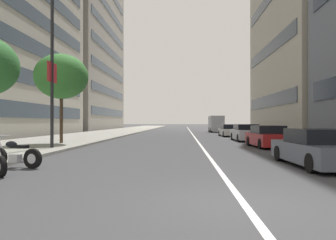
% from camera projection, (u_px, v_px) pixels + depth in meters
% --- Properties ---
extents(ground_plane, '(400.00, 400.00, 0.00)m').
position_uv_depth(ground_plane, '(244.00, 204.00, 6.11)').
color(ground_plane, '#3A3A3D').
extents(sidewalk_right_plaza, '(160.00, 8.01, 0.15)m').
position_uv_depth(sidewalk_right_plaza, '(95.00, 135.00, 36.63)').
color(sidewalk_right_plaza, gray).
rests_on(sidewalk_right_plaza, ground).
extents(lane_centre_stripe, '(110.00, 0.16, 0.01)m').
position_uv_depth(lane_centre_stripe, '(192.00, 134.00, 41.07)').
color(lane_centre_stripe, silver).
rests_on(lane_centre_stripe, ground).
extents(motorcycle_under_tarp, '(0.76, 2.11, 1.12)m').
position_uv_depth(motorcycle_under_tarp, '(15.00, 155.00, 10.96)').
color(motorcycle_under_tarp, black).
rests_on(motorcycle_under_tarp, ground).
extents(car_lead_in_lane, '(4.66, 2.00, 1.35)m').
position_uv_depth(car_lead_in_lane, '(317.00, 149.00, 11.26)').
color(car_lead_in_lane, '#4C515B').
rests_on(car_lead_in_lane, ground).
extents(car_following_behind, '(4.20, 1.99, 1.36)m').
position_uv_depth(car_following_behind, '(268.00, 137.00, 19.60)').
color(car_following_behind, maroon).
rests_on(car_following_behind, ground).
extents(car_mid_block_traffic, '(4.34, 1.95, 1.39)m').
position_uv_depth(car_mid_block_traffic, '(245.00, 133.00, 26.34)').
color(car_mid_block_traffic, '#B7B7BC').
rests_on(car_mid_block_traffic, ground).
extents(car_far_down_avenue, '(4.73, 1.96, 1.32)m').
position_uv_depth(car_far_down_avenue, '(229.00, 131.00, 34.64)').
color(car_far_down_avenue, beige).
rests_on(car_far_down_avenue, ground).
extents(delivery_van_ahead, '(5.62, 2.05, 2.50)m').
position_uv_depth(delivery_van_ahead, '(216.00, 123.00, 49.23)').
color(delivery_van_ahead, '#B7B7BC').
rests_on(delivery_van_ahead, ground).
extents(street_lamp_with_banners, '(1.26, 2.44, 8.98)m').
position_uv_depth(street_lamp_with_banners, '(58.00, 54.00, 17.63)').
color(street_lamp_with_banners, '#232326').
rests_on(street_lamp_with_banners, sidewalk_right_plaza).
extents(street_tree_far_plaza, '(3.60, 3.60, 6.07)m').
position_uv_depth(street_tree_far_plaza, '(61.00, 77.00, 21.51)').
color(street_tree_far_plaza, '#473323').
rests_on(street_tree_far_plaza, sidewalk_right_plaza).
extents(office_tower_far_right_block, '(30.12, 20.64, 44.46)m').
position_uv_depth(office_tower_far_right_block, '(62.00, 24.00, 66.42)').
color(office_tower_far_right_block, gray).
rests_on(office_tower_far_right_block, ground).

